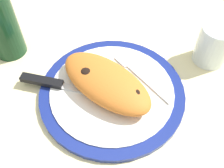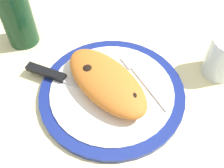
{
  "view_description": "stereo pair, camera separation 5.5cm",
  "coord_description": "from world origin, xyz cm",
  "px_view_note": "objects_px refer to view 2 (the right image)",
  "views": [
    {
      "loc": [
        -26.96,
        20.56,
        47.11
      ],
      "look_at": [
        0.0,
        0.0,
        3.57
      ],
      "focal_mm": 41.62,
      "sensor_mm": 36.0,
      "label": 1
    },
    {
      "loc": [
        -29.94,
        15.92,
        47.11
      ],
      "look_at": [
        0.0,
        0.0,
        3.57
      ],
      "focal_mm": 41.62,
      "sensor_mm": 36.0,
      "label": 2
    }
  ],
  "objects_px": {
    "calzone": "(106,81)",
    "wine_bottle": "(12,2)",
    "plate": "(112,92)",
    "knife": "(58,77)",
    "water_glass": "(223,59)",
    "fork": "(140,77)"
  },
  "relations": [
    {
      "from": "calzone",
      "to": "wine_bottle",
      "type": "bearing_deg",
      "value": 23.99
    },
    {
      "from": "plate",
      "to": "wine_bottle",
      "type": "relative_size",
      "value": 1.11
    },
    {
      "from": "calzone",
      "to": "knife",
      "type": "xyz_separation_m",
      "value": [
        0.08,
        0.08,
        -0.02
      ]
    },
    {
      "from": "knife",
      "to": "water_glass",
      "type": "xyz_separation_m",
      "value": [
        -0.15,
        -0.35,
        0.02
      ]
    },
    {
      "from": "knife",
      "to": "plate",
      "type": "bearing_deg",
      "value": -133.06
    },
    {
      "from": "fork",
      "to": "wine_bottle",
      "type": "distance_m",
      "value": 0.34
    },
    {
      "from": "calzone",
      "to": "fork",
      "type": "xyz_separation_m",
      "value": [
        -0.01,
        -0.08,
        -0.02
      ]
    },
    {
      "from": "water_glass",
      "to": "wine_bottle",
      "type": "bearing_deg",
      "value": 49.37
    },
    {
      "from": "plate",
      "to": "water_glass",
      "type": "bearing_deg",
      "value": -103.1
    },
    {
      "from": "fork",
      "to": "knife",
      "type": "relative_size",
      "value": 0.92
    },
    {
      "from": "plate",
      "to": "water_glass",
      "type": "distance_m",
      "value": 0.26
    },
    {
      "from": "knife",
      "to": "water_glass",
      "type": "bearing_deg",
      "value": -112.77
    },
    {
      "from": "knife",
      "to": "calzone",
      "type": "bearing_deg",
      "value": -132.22
    },
    {
      "from": "plate",
      "to": "calzone",
      "type": "relative_size",
      "value": 1.32
    },
    {
      "from": "calzone",
      "to": "knife",
      "type": "distance_m",
      "value": 0.11
    },
    {
      "from": "calzone",
      "to": "fork",
      "type": "distance_m",
      "value": 0.08
    },
    {
      "from": "fork",
      "to": "water_glass",
      "type": "bearing_deg",
      "value": -108.11
    },
    {
      "from": "plate",
      "to": "water_glass",
      "type": "height_order",
      "value": "water_glass"
    },
    {
      "from": "calzone",
      "to": "wine_bottle",
      "type": "relative_size",
      "value": 0.84
    },
    {
      "from": "water_glass",
      "to": "wine_bottle",
      "type": "relative_size",
      "value": 0.34
    },
    {
      "from": "plate",
      "to": "calzone",
      "type": "bearing_deg",
      "value": 39.95
    },
    {
      "from": "water_glass",
      "to": "plate",
      "type": "bearing_deg",
      "value": 76.9
    }
  ]
}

